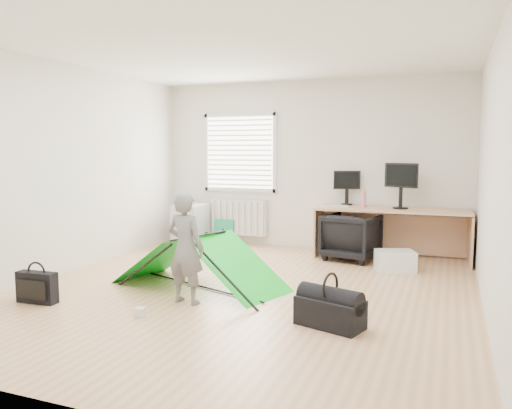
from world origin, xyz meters
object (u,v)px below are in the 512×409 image
(kite, at_px, (200,262))
(laptop_bag, at_px, (37,287))
(person, at_px, (186,248))
(filing_cabinet, at_px, (190,225))
(desk, at_px, (391,234))
(monitor_left, at_px, (347,192))
(thermos, at_px, (364,199))
(monitor_right, at_px, (401,192))
(office_chair, at_px, (351,237))
(storage_crate, at_px, (395,261))
(duffel_bag, at_px, (330,313))

(kite, relative_size, laptop_bag, 4.45)
(person, distance_m, laptop_bag, 1.62)
(filing_cabinet, bearing_deg, desk, 1.74)
(filing_cabinet, bearing_deg, monitor_left, 7.84)
(person, bearing_deg, thermos, -107.94)
(monitor_left, relative_size, kite, 0.21)
(filing_cabinet, bearing_deg, person, -62.17)
(monitor_right, bearing_deg, kite, -106.53)
(monitor_right, xyz_separation_m, kite, (-2.01, -2.43, -0.68))
(monitor_right, bearing_deg, person, -98.69)
(desk, bearing_deg, monitor_left, 158.81)
(kite, height_order, laptop_bag, kite)
(monitor_right, xyz_separation_m, office_chair, (-0.65, -0.30, -0.65))
(monitor_right, bearing_deg, desk, -135.40)
(thermos, xyz_separation_m, storage_crate, (0.55, -0.75, -0.73))
(office_chair, xyz_separation_m, duffel_bag, (0.35, -2.85, -0.20))
(office_chair, bearing_deg, storage_crate, 156.11)
(monitor_right, distance_m, kite, 3.22)
(office_chair, xyz_separation_m, kite, (-1.36, -2.12, -0.03))
(office_chair, bearing_deg, duffel_bag, 108.34)
(filing_cabinet, relative_size, duffel_bag, 1.14)
(monitor_right, distance_m, storage_crate, 1.15)
(laptop_bag, relative_size, duffel_bag, 0.73)
(office_chair, height_order, kite, office_chair)
(filing_cabinet, bearing_deg, laptop_bag, -89.12)
(thermos, distance_m, laptop_bag, 4.57)
(filing_cabinet, xyz_separation_m, monitor_left, (2.56, 0.36, 0.60))
(office_chair, bearing_deg, filing_cabinet, 8.30)
(desk, distance_m, storage_crate, 0.78)
(monitor_left, bearing_deg, storage_crate, -69.23)
(monitor_left, bearing_deg, office_chair, -91.23)
(thermos, bearing_deg, laptop_bag, -128.21)
(monitor_left, height_order, duffel_bag, monitor_left)
(desk, distance_m, kite, 3.04)
(desk, xyz_separation_m, monitor_left, (-0.71, 0.25, 0.57))
(laptop_bag, bearing_deg, desk, 43.61)
(monitor_right, relative_size, duffel_bag, 0.85)
(thermos, xyz_separation_m, office_chair, (-0.12, -0.28, -0.53))
(filing_cabinet, relative_size, laptop_bag, 1.55)
(monitor_left, xyz_separation_m, person, (-1.04, -3.21, -0.36))
(filing_cabinet, distance_m, storage_crate, 3.47)
(filing_cabinet, bearing_deg, office_chair, -3.24)
(person, relative_size, duffel_bag, 1.95)
(person, height_order, kite, person)
(kite, bearing_deg, person, -56.61)
(desk, relative_size, kite, 1.12)
(kite, bearing_deg, laptop_bag, -119.46)
(desk, relative_size, duffel_bag, 3.65)
(kite, xyz_separation_m, duffel_bag, (1.71, -0.73, -0.17))
(filing_cabinet, xyz_separation_m, person, (1.52, -2.85, 0.24))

